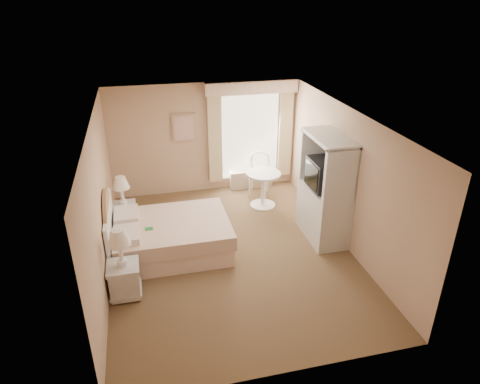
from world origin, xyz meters
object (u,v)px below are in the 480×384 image
object	(u,v)px
bed	(166,236)
armoire	(325,197)
nightstand_far	(124,209)
round_table	(263,184)
nightstand_near	(123,272)
cafe_chair	(259,170)

from	to	relation	value
bed	armoire	xyz separation A→B (m)	(2.94, -0.13, 0.50)
bed	nightstand_far	bearing A→B (deg)	124.49
nightstand_far	round_table	size ratio (longest dim) A/B	1.40
bed	round_table	world-z (taller)	bed
round_table	armoire	world-z (taller)	armoire
nightstand_near	nightstand_far	xyz separation A→B (m)	(-0.00, 2.10, -0.03)
cafe_chair	bed	bearing A→B (deg)	-116.32
nightstand_far	nightstand_near	bearing A→B (deg)	-90.00
nightstand_near	cafe_chair	bearing A→B (deg)	45.27
nightstand_far	cafe_chair	size ratio (longest dim) A/B	1.10
nightstand_far	armoire	size ratio (longest dim) A/B	0.54
bed	round_table	distance (m)	2.57
round_table	cafe_chair	world-z (taller)	cafe_chair
round_table	cafe_chair	xyz separation A→B (m)	(0.09, 0.63, 0.05)
nightstand_near	armoire	xyz separation A→B (m)	(3.65, 0.93, 0.40)
cafe_chair	nightstand_near	bearing A→B (deg)	-111.78
bed	nightstand_near	world-z (taller)	bed
armoire	round_table	bearing A→B (deg)	117.18
armoire	cafe_chair	bearing A→B (deg)	107.54
nightstand_far	armoire	distance (m)	3.86
cafe_chair	round_table	bearing A→B (deg)	-74.93
nightstand_near	armoire	world-z (taller)	armoire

